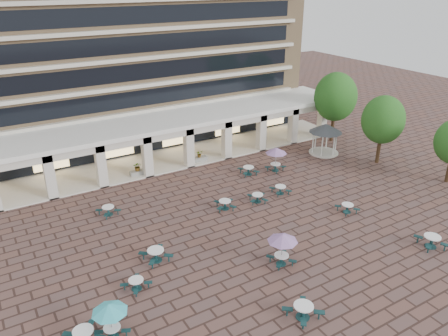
{
  "coord_description": "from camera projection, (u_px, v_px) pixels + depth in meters",
  "views": [
    {
      "loc": [
        -14.92,
        -22.54,
        17.0
      ],
      "look_at": [
        0.39,
        3.0,
        3.79
      ],
      "focal_mm": 35.0,
      "sensor_mm": 36.0,
      "label": 1
    }
  ],
  "objects": [
    {
      "name": "ground",
      "position": [
        241.0,
        231.0,
        31.58
      ],
      "size": [
        120.0,
        120.0,
        0.0
      ],
      "primitive_type": "plane",
      "color": "brown",
      "rests_on": "ground"
    },
    {
      "name": "apartment_building",
      "position": [
        113.0,
        20.0,
        46.44
      ],
      "size": [
        40.0,
        15.5,
        25.2
      ],
      "color": "tan",
      "rests_on": "ground"
    },
    {
      "name": "retail_arcade",
      "position": [
        158.0,
        134.0,
        41.97
      ],
      "size": [
        42.0,
        6.6,
        4.4
      ],
      "color": "white",
      "rests_on": "ground"
    },
    {
      "name": "picnic_table_0",
      "position": [
        84.0,
        335.0,
        21.84
      ],
      "size": [
        1.91,
        1.91,
        0.79
      ],
      "rotation": [
        0.0,
        0.0,
        0.12
      ],
      "color": "#123536",
      "rests_on": "ground"
    },
    {
      "name": "picnic_table_1",
      "position": [
        303.0,
        310.0,
        23.44
      ],
      "size": [
        1.97,
        1.97,
        0.82
      ],
      "rotation": [
        0.0,
        0.0,
        0.1
      ],
      "color": "#123536",
      "rests_on": "ground"
    },
    {
      "name": "picnic_table_2",
      "position": [
        347.0,
        207.0,
        33.97
      ],
      "size": [
        1.68,
        1.68,
        0.69
      ],
      "rotation": [
        0.0,
        0.0,
        -0.13
      ],
      "color": "#123536",
      "rests_on": "ground"
    },
    {
      "name": "picnic_table_3",
      "position": [
        432.0,
        240.0,
        29.59
      ],
      "size": [
        2.25,
        2.25,
        0.83
      ],
      "rotation": [
        0.0,
        0.0,
        -0.37
      ],
      "color": "#123536",
      "rests_on": "ground"
    },
    {
      "name": "picnic_table_4",
      "position": [
        109.0,
        309.0,
        21.63
      ],
      "size": [
        1.84,
        1.84,
        2.12
      ],
      "rotation": [
        0.0,
        0.0,
        0.32
      ],
      "color": "#123536",
      "rests_on": "ground"
    },
    {
      "name": "picnic_table_5",
      "position": [
        156.0,
        254.0,
        28.16
      ],
      "size": [
        1.97,
        1.97,
        0.82
      ],
      "rotation": [
        0.0,
        0.0,
        0.1
      ],
      "color": "#123536",
      "rests_on": "ground"
    },
    {
      "name": "picnic_table_6",
      "position": [
        283.0,
        239.0,
        27.23
      ],
      "size": [
        1.95,
        1.95,
        2.25
      ],
      "rotation": [
        0.0,
        0.0,
        -0.09
      ],
      "color": "#123536",
      "rests_on": "ground"
    },
    {
      "name": "picnic_table_7",
      "position": [
        280.0,
        189.0,
        36.85
      ],
      "size": [
        1.71,
        1.71,
        0.7
      ],
      "rotation": [
        0.0,
        0.0,
        -0.14
      ],
      "color": "#123536",
      "rests_on": "ground"
    },
    {
      "name": "picnic_table_8",
      "position": [
        136.0,
        283.0,
        25.63
      ],
      "size": [
        1.83,
        1.83,
        0.67
      ],
      "rotation": [
        0.0,
        0.0,
        0.39
      ],
      "color": "#123536",
      "rests_on": "ground"
    },
    {
      "name": "picnic_table_9",
      "position": [
        108.0,
        210.0,
        33.61
      ],
      "size": [
        1.81,
        1.81,
        0.7
      ],
      "rotation": [
        0.0,
        0.0,
        0.25
      ],
      "color": "#123536",
      "rests_on": "ground"
    },
    {
      "name": "picnic_table_10",
      "position": [
        248.0,
        170.0,
        40.41
      ],
      "size": [
        1.9,
        1.9,
        0.76
      ],
      "rotation": [
        0.0,
        0.0,
        -0.17
      ],
      "color": "#123536",
      "rests_on": "ground"
    },
    {
      "name": "picnic_table_11",
      "position": [
        276.0,
        151.0,
        40.54
      ],
      "size": [
        2.01,
        2.01,
        2.32
      ],
      "rotation": [
        0.0,
        0.0,
        0.31
      ],
      "color": "#123536",
      "rests_on": "ground"
    },
    {
      "name": "picnic_table_12",
      "position": [
        225.0,
        204.0,
        34.45
      ],
      "size": [
        1.93,
        1.93,
        0.72
      ],
      "rotation": [
        0.0,
        0.0,
        -0.32
      ],
      "color": "#123536",
      "rests_on": "ground"
    },
    {
      "name": "picnic_table_13",
      "position": [
        258.0,
        197.0,
        35.51
      ],
      "size": [
        1.86,
        1.86,
        0.69
      ],
      "rotation": [
        0.0,
        0.0,
        -0.37
      ],
      "color": "#123536",
      "rests_on": "ground"
    },
    {
      "name": "gazebo",
      "position": [
        326.0,
        131.0,
        44.46
      ],
      "size": [
        3.39,
        3.39,
        3.15
      ],
      "rotation": [
        0.0,
        0.0,
        -0.42
      ],
      "color": "beige",
      "rests_on": "ground"
    },
    {
      "name": "tree_east_a",
      "position": [
        383.0,
        120.0,
        41.39
      ],
      "size": [
        4.04,
        4.04,
        6.74
      ],
      "color": "#3B2C17",
      "rests_on": "ground"
    },
    {
      "name": "tree_east_c",
      "position": [
        336.0,
        97.0,
        46.88
      ],
      "size": [
        4.58,
        4.58,
        7.63
      ],
      "color": "#3B2C17",
      "rests_on": "ground"
    },
    {
      "name": "planter_left",
      "position": [
        138.0,
        170.0,
        40.09
      ],
      "size": [
        1.5,
        0.92,
        1.35
      ],
      "color": "gray",
      "rests_on": "ground"
    },
    {
      "name": "planter_right",
      "position": [
        199.0,
        157.0,
        43.15
      ],
      "size": [
        1.5,
        0.63,
        1.19
      ],
      "color": "gray",
      "rests_on": "ground"
    }
  ]
}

